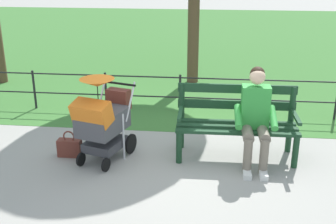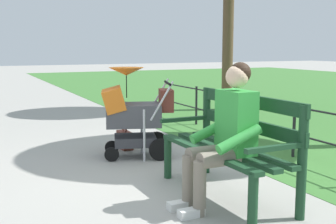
{
  "view_description": "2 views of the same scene",
  "coord_description": "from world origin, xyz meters",
  "px_view_note": "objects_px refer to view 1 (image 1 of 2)",
  "views": [
    {
      "loc": [
        -0.54,
        5.24,
        2.59
      ],
      "look_at": [
        0.02,
        0.09,
        0.66
      ],
      "focal_mm": 45.19,
      "sensor_mm": 36.0,
      "label": 1
    },
    {
      "loc": [
        -4.27,
        2.13,
        1.41
      ],
      "look_at": [
        -0.05,
        0.17,
        0.71
      ],
      "focal_mm": 46.59,
      "sensor_mm": 36.0,
      "label": 2
    }
  ],
  "objects_px": {
    "park_bench": "(236,119)",
    "handbag": "(70,147)",
    "stroller": "(103,119)",
    "person_on_bench": "(256,115)"
  },
  "relations": [
    {
      "from": "park_bench",
      "to": "handbag",
      "type": "height_order",
      "value": "park_bench"
    },
    {
      "from": "park_bench",
      "to": "person_on_bench",
      "type": "bearing_deg",
      "value": 135.32
    },
    {
      "from": "person_on_bench",
      "to": "stroller",
      "type": "bearing_deg",
      "value": 3.79
    },
    {
      "from": "park_bench",
      "to": "person_on_bench",
      "type": "xyz_separation_m",
      "value": [
        -0.23,
        0.22,
        0.15
      ]
    },
    {
      "from": "park_bench",
      "to": "person_on_bench",
      "type": "height_order",
      "value": "person_on_bench"
    },
    {
      "from": "stroller",
      "to": "park_bench",
      "type": "bearing_deg",
      "value": -168.55
    },
    {
      "from": "park_bench",
      "to": "stroller",
      "type": "bearing_deg",
      "value": 11.45
    },
    {
      "from": "park_bench",
      "to": "handbag",
      "type": "xyz_separation_m",
      "value": [
        2.25,
        0.29,
        -0.4
      ]
    },
    {
      "from": "person_on_bench",
      "to": "stroller",
      "type": "distance_m",
      "value": 1.98
    },
    {
      "from": "handbag",
      "to": "park_bench",
      "type": "bearing_deg",
      "value": -172.59
    }
  ]
}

